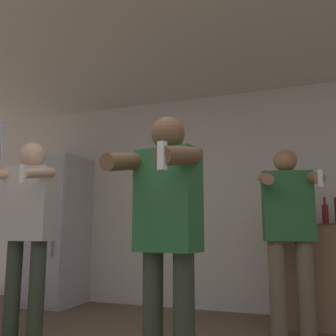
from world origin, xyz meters
TOP-DOWN VIEW (x-y plane):
  - wall_back at (0.00, 3.15)m, footprint 7.00×0.06m
  - ceiling_slab at (0.00, 1.56)m, footprint 7.00×3.64m
  - refrigerator at (-2.20, 2.79)m, footprint 0.68×0.69m
  - counter at (1.05, 2.82)m, footprint 1.19×0.63m
  - bottle_green_wine at (0.79, 2.75)m, footprint 0.06×0.06m
  - bottle_short_whiskey at (0.60, 2.75)m, footprint 0.09×0.09m
  - bottle_clear_vodka at (0.99, 2.75)m, footprint 0.06×0.06m
  - person_woman_foreground at (0.06, 0.76)m, footprint 0.50×0.53m
  - person_man_side at (-1.36, 1.30)m, footprint 0.49×0.52m
  - person_spectator_back at (0.67, 2.21)m, footprint 0.56×0.53m

SIDE VIEW (x-z plane):
  - counter at x=1.05m, z-range 0.00..0.97m
  - refrigerator at x=-2.20m, z-range 0.00..1.83m
  - person_spectator_back at x=0.67m, z-range 0.11..1.73m
  - person_woman_foreground at x=0.06m, z-range 0.16..1.73m
  - person_man_side at x=-1.36m, z-range 0.15..1.80m
  - bottle_clear_vodka at x=0.99m, z-range 0.94..1.20m
  - bottle_short_whiskey at x=0.60m, z-range 0.94..1.25m
  - bottle_green_wine at x=0.79m, z-range 0.93..1.26m
  - wall_back at x=0.00m, z-range 0.00..2.55m
  - ceiling_slab at x=0.00m, z-range 2.55..2.60m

